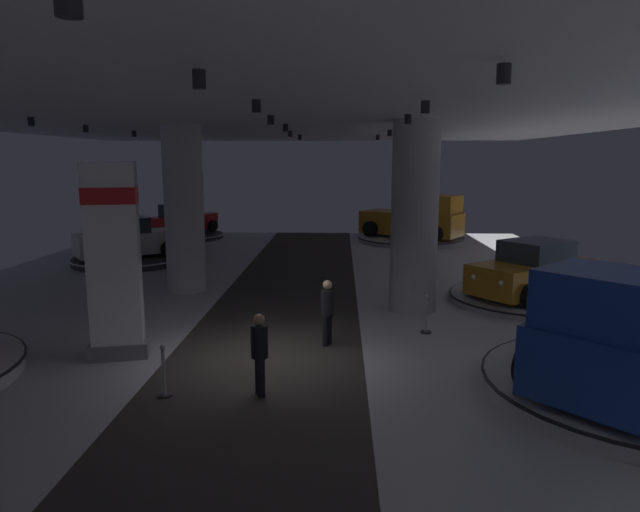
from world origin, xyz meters
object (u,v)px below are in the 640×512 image
Objects in this scene: display_platform_deep_right at (410,239)px; pickup_truck_near_right at (637,335)px; display_car_far_left at (127,239)px; visitor_walking_near at (327,308)px; display_car_mid_right at (533,271)px; display_platform_far_left at (129,259)px; pickup_truck_deep_right at (416,220)px; column_right at (415,217)px; display_platform_deep_left at (183,236)px; column_left at (184,210)px; visitor_walking_far at (259,349)px; display_platform_mid_right at (530,298)px; display_car_deep_left at (182,220)px; brand_sign_pylon at (114,259)px; display_platform_near_right at (638,388)px.

pickup_truck_near_right is (1.55, -20.49, 1.12)m from display_platform_deep_right.
display_car_far_left is 2.81× the size of visitor_walking_near.
display_platform_far_left is (-15.07, 6.14, -0.84)m from display_car_mid_right.
pickup_truck_near_right reaches higher than display_car_mid_right.
display_car_mid_right is at bearing -81.68° from pickup_truck_deep_right.
display_platform_deep_left is at bearing 126.42° from column_right.
column_left is 9.45m from visitor_walking_far.
display_car_far_left reaches higher than display_platform_mid_right.
display_car_mid_right is (14.90, -13.89, -0.02)m from display_car_deep_left.
column_right is 4.35m from display_car_mid_right.
visitor_walking_far is (-1.19, -2.96, 0.00)m from visitor_walking_near.
brand_sign_pylon reaches higher than display_car_deep_left.
column_left is at bearing -52.09° from display_platform_far_left.
column_right reaches higher than display_platform_near_right.
brand_sign_pylon is (0.24, -6.53, -0.50)m from column_left.
display_car_mid_right is 2.80× the size of visitor_walking_far.
display_platform_mid_right is (14.87, -13.91, -0.89)m from display_car_deep_left.
display_platform_deep_right is at bearing 95.03° from display_platform_near_right.
display_platform_deep_right is at bearing 64.66° from brand_sign_pylon.
display_platform_near_right is (14.50, -21.09, 0.04)m from display_platform_deep_left.
display_platform_near_right is at bearing -55.42° from display_car_deep_left.
brand_sign_pylon is 12.44m from display_platform_far_left.
display_platform_deep_left is 1.01× the size of display_car_far_left.
column_right is at bearing 31.41° from brand_sign_pylon.
display_platform_mid_right is (1.87, -12.95, -1.06)m from pickup_truck_deep_right.
brand_sign_pylon is at bearing 170.47° from display_platform_near_right.
display_car_deep_left is at bearing 136.92° from display_platform_mid_right.
display_car_mid_right is 7.66m from visitor_walking_near.
column_left reaches higher than display_platform_deep_right.
display_car_mid_right is at bearing 44.60° from visitor_walking_far.
display_car_far_left is at bearing 137.90° from display_platform_near_right.
display_platform_far_left is 0.89m from display_car_far_left.
visitor_walking_far is at bearing -111.96° from visitor_walking_near.
column_right reaches higher than display_car_far_left.
brand_sign_pylon is at bearing -87.87° from column_left.
pickup_truck_near_right is (1.28, -20.32, 0.07)m from pickup_truck_deep_right.
display_platform_far_left is 13.76m from visitor_walking_near.
display_car_deep_left is 0.86× the size of pickup_truck_near_right.
column_right is at bearing -32.68° from display_platform_far_left.
display_platform_near_right is (1.78, -20.27, 0.04)m from display_platform_deep_right.
display_platform_deep_left is 7.78m from display_platform_far_left.
pickup_truck_deep_right reaches higher than display_platform_mid_right.
pickup_truck_deep_right reaches higher than display_platform_far_left.
brand_sign_pylon is at bearing -153.74° from display_platform_mid_right.
pickup_truck_deep_right is 20.36m from pickup_truck_near_right.
pickup_truck_deep_right is (0.27, -0.17, 1.05)m from display_platform_deep_right.
display_platform_mid_right is at bearing -43.08° from display_car_deep_left.
display_car_far_left is at bearing -91.47° from display_car_deep_left.
display_car_far_left is at bearing -144.47° from display_platform_far_left.
pickup_truck_near_right reaches higher than display_car_deep_left.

